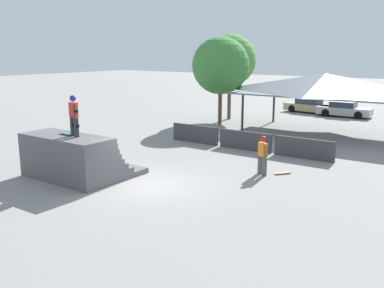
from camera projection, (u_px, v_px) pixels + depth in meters
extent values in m
plane|color=gray|center=(149.00, 186.00, 17.40)|extent=(160.00, 160.00, 0.00)
cube|color=#565459|center=(85.00, 172.00, 19.02)|extent=(4.29, 3.59, 0.24)
cube|color=#565459|center=(77.00, 169.00, 18.60)|extent=(4.29, 2.67, 0.24)
cube|color=#565459|center=(74.00, 164.00, 18.42)|extent=(4.29, 2.34, 0.24)
cube|color=#565459|center=(71.00, 159.00, 18.28)|extent=(4.29, 2.11, 0.24)
cube|color=#565459|center=(69.00, 154.00, 18.16)|extent=(4.29, 1.95, 0.24)
cube|color=#565459|center=(68.00, 149.00, 18.07)|extent=(4.29, 1.83, 0.24)
cube|color=#565459|center=(67.00, 144.00, 17.99)|extent=(4.29, 1.76, 0.24)
cube|color=#565459|center=(66.00, 138.00, 17.92)|extent=(4.29, 1.71, 0.24)
cylinder|color=silver|center=(82.00, 133.00, 18.57)|extent=(4.21, 0.07, 0.07)
cube|color=#2D2D33|center=(76.00, 127.00, 17.53)|extent=(0.19, 0.19, 0.82)
cube|color=black|center=(77.00, 126.00, 17.54)|extent=(0.22, 0.19, 0.12)
cube|color=#2D2D33|center=(73.00, 126.00, 17.80)|extent=(0.19, 0.19, 0.82)
cube|color=black|center=(73.00, 125.00, 17.81)|extent=(0.22, 0.19, 0.12)
cube|color=red|center=(73.00, 110.00, 17.52)|extent=(0.49, 0.34, 0.58)
cylinder|color=brown|center=(76.00, 111.00, 17.31)|extent=(0.14, 0.14, 0.58)
cylinder|color=black|center=(76.00, 111.00, 17.31)|extent=(0.20, 0.20, 0.09)
cylinder|color=brown|center=(71.00, 110.00, 17.74)|extent=(0.14, 0.14, 0.58)
cylinder|color=black|center=(71.00, 110.00, 17.74)|extent=(0.20, 0.20, 0.09)
sphere|color=brown|center=(73.00, 99.00, 17.42)|extent=(0.23, 0.23, 0.23)
sphere|color=#232399|center=(73.00, 98.00, 17.42)|extent=(0.25, 0.25, 0.25)
cylinder|color=red|center=(71.00, 135.00, 17.95)|extent=(0.05, 0.03, 0.05)
cylinder|color=red|center=(69.00, 135.00, 17.84)|extent=(0.05, 0.03, 0.05)
cylinder|color=red|center=(64.00, 133.00, 18.24)|extent=(0.05, 0.03, 0.05)
cylinder|color=red|center=(62.00, 134.00, 18.14)|extent=(0.05, 0.03, 0.05)
cube|color=teal|center=(66.00, 134.00, 18.04)|extent=(0.79, 0.24, 0.02)
cube|color=teal|center=(72.00, 134.00, 17.82)|extent=(0.10, 0.20, 0.02)
cube|color=#4C4C51|center=(260.00, 164.00, 19.05)|extent=(0.22, 0.22, 0.85)
cube|color=#4C4C51|center=(264.00, 166.00, 18.71)|extent=(0.22, 0.22, 0.85)
cube|color=orange|center=(263.00, 149.00, 18.73)|extent=(0.51, 0.44, 0.60)
cylinder|color=brown|center=(259.00, 149.00, 19.00)|extent=(0.16, 0.16, 0.60)
cylinder|color=brown|center=(266.00, 152.00, 18.48)|extent=(0.16, 0.16, 0.60)
sphere|color=brown|center=(263.00, 139.00, 18.63)|extent=(0.23, 0.23, 0.23)
sphere|color=#B21919|center=(263.00, 139.00, 18.63)|extent=(0.26, 0.26, 0.26)
cylinder|color=red|center=(287.00, 173.00, 19.19)|extent=(0.06, 0.06, 0.05)
cylinder|color=red|center=(288.00, 173.00, 19.06)|extent=(0.06, 0.06, 0.05)
cylinder|color=red|center=(277.00, 173.00, 19.05)|extent=(0.06, 0.06, 0.05)
cylinder|color=red|center=(279.00, 174.00, 18.92)|extent=(0.06, 0.06, 0.05)
cube|color=tan|center=(283.00, 173.00, 19.05)|extent=(0.63, 0.73, 0.02)
cube|color=tan|center=(290.00, 172.00, 19.14)|extent=(0.21, 0.20, 0.02)
cube|color=#3D3D42|center=(195.00, 134.00, 25.56)|extent=(3.18, 0.12, 1.05)
cube|color=#3D3D42|center=(245.00, 141.00, 23.65)|extent=(3.18, 0.12, 1.05)
cube|color=#3D3D42|center=(304.00, 148.00, 21.73)|extent=(3.18, 0.12, 1.05)
cylinder|color=#2D2D33|center=(242.00, 113.00, 28.96)|extent=(0.16, 0.16, 2.54)
cylinder|color=#2D2D33|center=(274.00, 106.00, 32.93)|extent=(0.16, 0.16, 2.54)
cube|color=slate|center=(324.00, 94.00, 28.02)|extent=(10.99, 5.86, 0.10)
pyramid|color=slate|center=(325.00, 84.00, 27.87)|extent=(10.77, 5.74, 1.33)
cylinder|color=brown|center=(229.00, 99.00, 34.33)|extent=(0.28, 0.28, 3.22)
sphere|color=#4C893D|center=(230.00, 60.00, 33.67)|extent=(4.09, 4.09, 4.09)
cylinder|color=brown|center=(220.00, 106.00, 31.70)|extent=(0.28, 0.28, 2.85)
sphere|color=#3D7F38|center=(221.00, 66.00, 31.08)|extent=(4.18, 4.18, 4.18)
cube|color=tan|center=(310.00, 107.00, 38.13)|extent=(4.59, 2.13, 0.62)
cube|color=#283342|center=(309.00, 101.00, 38.09)|extent=(2.19, 1.61, 0.46)
cube|color=tan|center=(309.00, 99.00, 38.04)|extent=(2.10, 1.57, 0.04)
cylinder|color=black|center=(328.00, 110.00, 37.84)|extent=(0.66, 0.27, 0.64)
cylinder|color=black|center=(320.00, 111.00, 36.73)|extent=(0.66, 0.27, 0.64)
cylinder|color=black|center=(300.00, 107.00, 39.59)|extent=(0.66, 0.27, 0.64)
cylinder|color=black|center=(292.00, 109.00, 38.48)|extent=(0.66, 0.27, 0.64)
cube|color=#A8AAAF|center=(344.00, 111.00, 35.78)|extent=(4.37, 1.91, 0.62)
cube|color=#283342|center=(343.00, 104.00, 35.73)|extent=(2.05, 1.54, 0.46)
cube|color=#A8AAAF|center=(344.00, 102.00, 35.68)|extent=(1.96, 1.50, 0.04)
cylinder|color=black|center=(363.00, 113.00, 35.76)|extent=(0.65, 0.22, 0.64)
cylinder|color=black|center=(358.00, 115.00, 34.46)|extent=(0.65, 0.22, 0.64)
cylinder|color=black|center=(331.00, 111.00, 37.18)|extent=(0.65, 0.22, 0.64)
cylinder|color=black|center=(326.00, 113.00, 35.87)|extent=(0.65, 0.22, 0.64)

